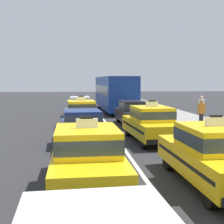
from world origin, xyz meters
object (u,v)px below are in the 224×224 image
taxi_left_fourth (81,113)px  sedan_left_fifth (80,106)px  pedestrian_by_storefront (201,114)px  taxi_left_second (87,157)px  sedan_left_third (82,126)px  sedan_right_fourth (133,112)px  taxi_right_second (213,154)px  taxi_right_third (151,123)px  pedestrian_mid_block (201,109)px  bus_right_fifth (114,92)px

taxi_left_fourth → sedan_left_fifth: size_ratio=1.07×
pedestrian_by_storefront → taxi_left_fourth: bearing=162.0°
taxi_left_second → sedan_left_third: 5.66m
taxi_left_fourth → sedan_right_fourth: size_ratio=1.06×
taxi_right_second → taxi_right_third: same height
pedestrian_mid_block → pedestrian_by_storefront: (-0.98, -2.37, -0.04)m
bus_right_fifth → taxi_right_third: bearing=-90.2°
sedan_right_fourth → pedestrian_by_storefront: bearing=-39.5°
sedan_left_fifth → pedestrian_by_storefront: size_ratio=2.59×
sedan_left_third → bus_right_fifth: (3.31, 15.53, 0.97)m
pedestrian_by_storefront → sedan_right_fourth: bearing=140.5°
taxi_left_second → taxi_right_second: (3.45, -0.06, 0.00)m
sedan_left_fifth → sedan_right_fourth: size_ratio=0.99×
sedan_left_third → pedestrian_by_storefront: 7.46m
sedan_left_fifth → bus_right_fifth: bus_right_fifth is taller
sedan_left_fifth → bus_right_fifth: (3.27, 4.07, 0.97)m
taxi_left_second → taxi_right_third: 6.96m
pedestrian_by_storefront → sedan_left_fifth: bearing=128.9°
taxi_right_third → bus_right_fifth: (0.06, 15.01, 0.94)m
sedan_left_third → sedan_right_fourth: (3.39, 5.89, 0.00)m
sedan_left_third → pedestrian_mid_block: 9.50m
taxi_left_fourth → taxi_right_second: size_ratio=1.01×
taxi_right_second → taxi_left_fourth: bearing=107.3°
taxi_right_second → sedan_right_fourth: taxi_right_second is taller
sedan_right_fourth → taxi_right_second: bearing=-89.6°
sedan_left_fifth → taxi_right_third: size_ratio=0.93×
taxi_left_fourth → bus_right_fifth: bearing=72.3°
sedan_left_third → sedan_right_fourth: same height
taxi_left_second → taxi_right_third: (3.23, 6.17, 0.00)m
sedan_left_third → taxi_right_third: 3.29m
sedan_left_third → taxi_right_third: bearing=9.0°
taxi_right_third → sedan_left_third: bearing=-171.0°
taxi_right_second → taxi_left_second: bearing=179.0°
taxi_right_third → pedestrian_by_storefront: size_ratio=2.80×
taxi_left_fourth → bus_right_fifth: size_ratio=0.41×
pedestrian_mid_block → sedan_right_fourth: bearing=174.5°
sedan_left_fifth → sedan_right_fourth: 6.50m
sedan_left_fifth → sedan_right_fourth: bearing=-58.9°
taxi_left_fourth → taxi_right_third: (3.21, -4.77, 0.00)m
taxi_right_second → taxi_right_third: bearing=92.0°
taxi_left_second → sedan_left_third: (-0.02, 5.66, -0.03)m
pedestrian_mid_block → taxi_right_third: bearing=-132.4°
taxi_right_third → taxi_left_second: bearing=-117.6°
taxi_left_fourth → pedestrian_by_storefront: bearing=-18.0°
taxi_right_third → pedestrian_mid_block: size_ratio=2.66×
taxi_left_second → sedan_left_third: size_ratio=1.04×
pedestrian_mid_block → pedestrian_by_storefront: size_ratio=1.05×
sedan_left_third → sedan_right_fourth: size_ratio=1.01×
sedan_right_fourth → pedestrian_mid_block: bearing=-5.5°
taxi_right_second → pedestrian_by_storefront: bearing=69.4°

